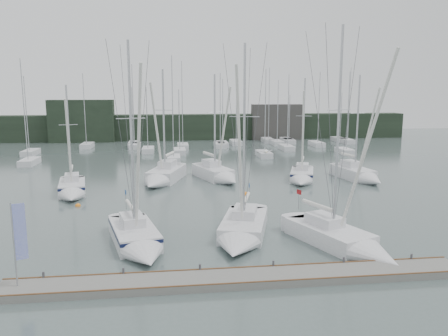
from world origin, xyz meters
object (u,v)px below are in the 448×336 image
Objects in this scene: sailboat_mid_e at (360,176)px; dock_banner at (18,237)px; sailboat_mid_c at (219,175)px; sailboat_mid_b at (161,178)px; sailboat_near_right at (349,243)px; buoy_b at (245,195)px; sailboat_near_left at (138,241)px; buoy_c at (78,206)px; sailboat_mid_a at (72,190)px; sailboat_mid_d at (302,177)px; sailboat_near_center at (241,234)px.

sailboat_mid_e is 2.91× the size of dock_banner.
sailboat_mid_c reaches higher than sailboat_mid_e.
sailboat_mid_e is at bearing 13.38° from sailboat_mid_b.
sailboat_near_right is 1.19× the size of sailboat_mid_c.
sailboat_near_right is 24.60m from sailboat_mid_b.
sailboat_mid_b is 6.30m from sailboat_mid_c.
sailboat_near_right is at bearing -75.86° from buoy_b.
sailboat_mid_b is at bearing 72.64° from sailboat_near_left.
buoy_c is 0.11× the size of dock_banner.
sailboat_mid_b is at bearing 141.95° from buoy_b.
sailboat_near_right is 26.23m from sailboat_mid_a.
buoy_b is (9.08, 13.49, -0.54)m from sailboat_near_left.
sailboat_mid_c is at bearing 9.46° from sailboat_mid_a.
sailboat_mid_d is at bearing 18.21° from buoy_c.
sailboat_mid_e is (9.84, 20.19, 0.06)m from sailboat_near_right.
dock_banner is (-11.85, -5.91, 2.39)m from sailboat_near_center.
sailboat_near_left is at bearing -76.22° from sailboat_mid_b.
buoy_b is at bearing -169.71° from sailboat_mid_e.
sailboat_mid_b is (1.12, 19.72, 0.09)m from sailboat_near_left.
sailboat_mid_d is 6.61m from sailboat_mid_e.
sailboat_mid_a is 2.63× the size of dock_banner.
sailboat_mid_d is (23.31, 3.46, -0.01)m from sailboat_mid_a.
sailboat_near_left is 1.24× the size of sailboat_mid_a.
sailboat_mid_a is 4.04m from buoy_c.
sailboat_mid_e is 29.54m from buoy_c.
sailboat_mid_a is 0.90× the size of sailboat_mid_e.
sailboat_mid_b is at bearing -165.88° from sailboat_mid_d.
buoy_b is 1.28× the size of buoy_c.
sailboat_mid_d is (15.05, -1.24, -0.07)m from sailboat_mid_b.
sailboat_near_right is (6.37, -2.52, 0.02)m from sailboat_near_center.
sailboat_mid_d is at bearing 34.70° from sailboat_near_left.
sailboat_mid_d is (16.17, 18.48, 0.02)m from sailboat_near_left.
sailboat_near_left is at bearing 21.32° from dock_banner.
buoy_b reaches higher than buoy_c.
sailboat_mid_d is at bearing -2.00° from sailboat_mid_a.
sailboat_mid_a is at bearing 101.30° from sailboat_near_left.
sailboat_mid_b is 15.11m from sailboat_mid_d.
sailboat_mid_a is 15.46m from sailboat_mid_c.
sailboat_near_center is 1.12× the size of sailboat_mid_c.
sailboat_near_left is 19.75m from sailboat_mid_b.
sailboat_mid_c is at bearing 22.15° from sailboat_mid_b.
sailboat_near_right is 31.06× the size of buoy_c.
sailboat_mid_d is 0.97× the size of sailboat_mid_e.
buoy_c is (-7.00, -8.49, -0.63)m from sailboat_mid_b.
sailboat_mid_b is 1.09× the size of sailboat_mid_d.
sailboat_mid_c reaches higher than sailboat_mid_a.
sailboat_mid_c reaches higher than buoy_c.
sailboat_near_left reaches higher than sailboat_mid_e.
sailboat_near_center is at bearing 3.05° from dock_banner.
buoy_c is (-22.05, -7.25, -0.56)m from sailboat_mid_d.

